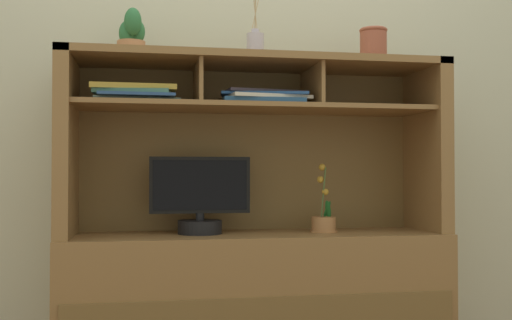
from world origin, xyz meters
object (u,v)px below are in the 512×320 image
(diffuser_bottle, at_px, (255,46))
(media_console, at_px, (256,264))
(ceramic_vase, at_px, (373,45))
(potted_succulent, at_px, (132,36))
(tv_monitor, at_px, (200,201))
(magazine_stack_left, at_px, (263,99))
(potted_orchid, at_px, (324,221))
(magazine_stack_centre, at_px, (135,94))

(diffuser_bottle, bearing_deg, media_console, -90.00)
(media_console, xyz_separation_m, ceramic_vase, (0.53, -0.02, 0.96))
(potted_succulent, bearing_deg, tv_monitor, -3.29)
(media_console, xyz_separation_m, diffuser_bottle, (0.00, 0.01, 0.94))
(magazine_stack_left, relative_size, diffuser_bottle, 1.40)
(magazine_stack_left, bearing_deg, media_console, 139.61)
(potted_succulent, bearing_deg, media_console, -1.99)
(potted_orchid, bearing_deg, magazine_stack_left, -177.26)
(tv_monitor, bearing_deg, magazine_stack_left, -5.50)
(potted_orchid, relative_size, magazine_stack_left, 0.76)
(magazine_stack_left, xyz_separation_m, magazine_stack_centre, (-0.54, -0.03, 0.01))
(magazine_stack_left, bearing_deg, potted_succulent, 175.64)
(tv_monitor, bearing_deg, potted_orchid, -1.36)
(media_console, xyz_separation_m, tv_monitor, (-0.24, 0.00, 0.27))
(tv_monitor, relative_size, potted_succulent, 2.17)
(diffuser_bottle, xyz_separation_m, ceramic_vase, (0.53, -0.03, 0.02))
(magazine_stack_left, distance_m, diffuser_bottle, 0.24)
(potted_succulent, bearing_deg, magazine_stack_left, -4.36)
(magazine_stack_centre, bearing_deg, media_console, 6.14)
(potted_orchid, bearing_deg, magazine_stack_centre, -176.89)
(media_console, relative_size, tv_monitor, 3.83)
(potted_orchid, xyz_separation_m, diffuser_bottle, (-0.30, 0.02, 0.76))
(diffuser_bottle, bearing_deg, magazine_stack_centre, -172.53)
(magazine_stack_centre, height_order, ceramic_vase, ceramic_vase)
(potted_orchid, relative_size, ceramic_vase, 1.98)
(magazine_stack_left, relative_size, ceramic_vase, 2.59)
(tv_monitor, relative_size, magazine_stack_centre, 1.19)
(potted_orchid, xyz_separation_m, magazine_stack_centre, (-0.81, -0.04, 0.53))
(potted_succulent, distance_m, ceramic_vase, 1.05)
(potted_orchid, xyz_separation_m, potted_succulent, (-0.82, 0.03, 0.78))
(tv_monitor, xyz_separation_m, magazine_stack_centre, (-0.27, -0.06, 0.44))
(media_console, xyz_separation_m, magazine_stack_centre, (-0.51, -0.05, 0.71))
(magazine_stack_centre, xyz_separation_m, potted_succulent, (-0.01, 0.07, 0.25))
(media_console, height_order, potted_orchid, media_console)
(magazine_stack_centre, height_order, potted_succulent, potted_succulent)
(ceramic_vase, bearing_deg, tv_monitor, 178.50)
(potted_succulent, bearing_deg, ceramic_vase, -1.98)
(tv_monitor, height_order, potted_orchid, tv_monitor)
(magazine_stack_left, xyz_separation_m, ceramic_vase, (0.50, 0.01, 0.25))
(ceramic_vase, bearing_deg, potted_orchid, 178.17)
(media_console, xyz_separation_m, magazine_stack_left, (0.03, -0.02, 0.71))
(media_console, distance_m, magazine_stack_left, 0.71)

